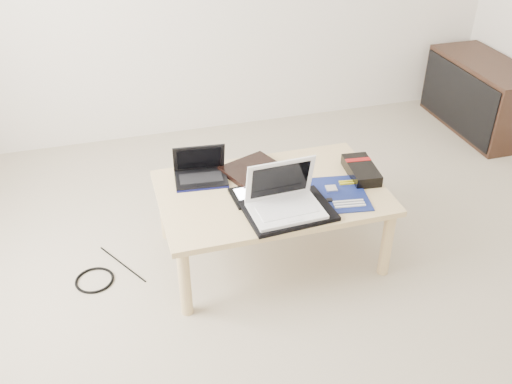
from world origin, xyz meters
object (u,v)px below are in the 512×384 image
object	(u,v)px
coffee_table	(271,198)
media_cabinet	(481,96)
white_laptop	(284,200)
netbook	(200,172)
gpu_box	(361,170)

from	to	relation	value
coffee_table	media_cabinet	world-z (taller)	media_cabinet
white_laptop	media_cabinet	bearing A→B (deg)	31.83
coffee_table	media_cabinet	bearing A→B (deg)	27.45
netbook	media_cabinet	bearing A→B (deg)	19.55
netbook	white_laptop	xyz separation A→B (m)	(0.31, -0.39, 0.03)
white_laptop	netbook	bearing A→B (deg)	128.27
white_laptop	gpu_box	distance (m)	0.52
media_cabinet	white_laptop	size ratio (longest dim) A/B	2.68
netbook	gpu_box	world-z (taller)	netbook
media_cabinet	gpu_box	size ratio (longest dim) A/B	3.26
netbook	white_laptop	bearing A→B (deg)	-51.73
netbook	gpu_box	xyz separation A→B (m)	(0.79, -0.19, -0.01)
coffee_table	netbook	distance (m)	0.38
white_laptop	gpu_box	world-z (taller)	white_laptop
netbook	gpu_box	size ratio (longest dim) A/B	1.00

